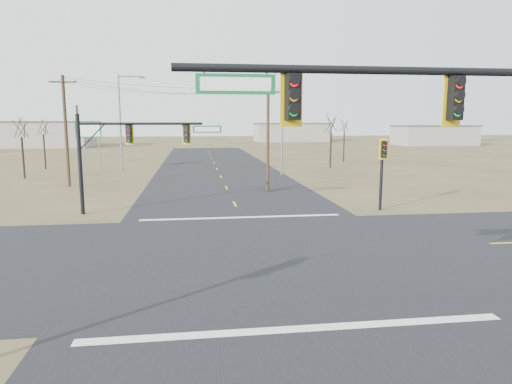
# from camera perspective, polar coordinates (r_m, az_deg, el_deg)

# --- Properties ---
(ground) EXTENTS (320.00, 320.00, 0.00)m
(ground) POSITION_cam_1_polar(r_m,az_deg,el_deg) (20.18, 0.42, -7.66)
(ground) COLOR brown
(ground) RESTS_ON ground
(road_ew) EXTENTS (160.00, 14.00, 0.02)m
(road_ew) POSITION_cam_1_polar(r_m,az_deg,el_deg) (20.17, 0.42, -7.64)
(road_ew) COLOR black
(road_ew) RESTS_ON ground
(road_ns) EXTENTS (14.00, 160.00, 0.02)m
(road_ns) POSITION_cam_1_polar(r_m,az_deg,el_deg) (20.17, 0.42, -7.63)
(road_ns) COLOR black
(road_ns) RESTS_ON ground
(stop_bar_near) EXTENTS (12.00, 0.40, 0.01)m
(stop_bar_near) POSITION_cam_1_polar(r_m,az_deg,el_deg) (13.26, 5.27, -16.66)
(stop_bar_near) COLOR silver
(stop_bar_near) RESTS_ON road_ns
(stop_bar_far) EXTENTS (12.00, 0.40, 0.01)m
(stop_bar_far) POSITION_cam_1_polar(r_m,az_deg,el_deg) (27.39, -1.83, -3.18)
(stop_bar_far) COLOR silver
(stop_bar_far) RESTS_ON road_ns
(mast_arm_near) EXTENTS (10.87, 0.51, 7.50)m
(mast_arm_near) POSITION_cam_1_polar(r_m,az_deg,el_deg) (12.39, 24.96, 6.71)
(mast_arm_near) COLOR black
(mast_arm_near) RESTS_ON ground
(mast_arm_far) EXTENTS (8.82, 0.55, 6.18)m
(mast_arm_far) POSITION_cam_1_polar(r_m,az_deg,el_deg) (29.36, -15.08, 6.12)
(mast_arm_far) COLOR black
(mast_arm_far) RESTS_ON ground
(pedestal_signal_ne) EXTENTS (0.61, 0.54, 4.68)m
(pedestal_signal_ne) POSITION_cam_1_polar(r_m,az_deg,el_deg) (30.30, 15.58, 4.05)
(pedestal_signal_ne) COLOR black
(pedestal_signal_ne) RESTS_ON ground
(utility_pole_near) EXTENTS (2.08, 0.64, 8.65)m
(utility_pole_near) POSITION_cam_1_polar(r_m,az_deg,el_deg) (37.78, 1.51, 7.00)
(utility_pole_near) COLOR #452B1D
(utility_pole_near) RESTS_ON ground
(utility_pole_far) EXTENTS (2.37, 0.28, 9.67)m
(utility_pole_far) POSITION_cam_1_polar(r_m,az_deg,el_deg) (43.45, -22.67, 7.22)
(utility_pole_far) COLOR #452B1D
(utility_pole_far) RESTS_ON ground
(highway_sign) EXTENTS (3.04, 0.57, 5.76)m
(highway_sign) POSITION_cam_1_polar(r_m,az_deg,el_deg) (56.81, -20.22, 6.65)
(highway_sign) COLOR slate
(highway_sign) RESTS_ON ground
(streetlight_a) EXTENTS (3.21, 0.51, 11.47)m
(streetlight_a) POSITION_cam_1_polar(r_m,az_deg,el_deg) (48.57, 2.99, 9.67)
(streetlight_a) COLOR slate
(streetlight_a) RESTS_ON ground
(streetlight_c) EXTENTS (3.06, 0.49, 10.92)m
(streetlight_c) POSITION_cam_1_polar(r_m,az_deg,el_deg) (54.64, -16.39, 8.91)
(streetlight_c) COLOR slate
(streetlight_c) RESTS_ON ground
(bare_tree_a) EXTENTS (3.36, 3.36, 6.52)m
(bare_tree_a) POSITION_cam_1_polar(r_m,az_deg,el_deg) (51.63, -27.33, 7.22)
(bare_tree_a) COLOR black
(bare_tree_a) RESTS_ON ground
(bare_tree_b) EXTENTS (3.03, 3.03, 6.39)m
(bare_tree_b) POSITION_cam_1_polar(r_m,az_deg,el_deg) (60.73, -25.10, 7.43)
(bare_tree_b) COLOR black
(bare_tree_b) RESTS_ON ground
(bare_tree_c) EXTENTS (3.50, 3.50, 7.06)m
(bare_tree_c) POSITION_cam_1_polar(r_m,az_deg,el_deg) (57.53, 9.39, 8.53)
(bare_tree_c) COLOR black
(bare_tree_c) RESTS_ON ground
(bare_tree_d) EXTENTS (2.88, 2.88, 6.50)m
(bare_tree_d) POSITION_cam_1_polar(r_m,az_deg,el_deg) (66.46, 11.00, 8.24)
(bare_tree_d) COLOR black
(bare_tree_d) RESTS_ON ground
(warehouse_left) EXTENTS (28.00, 14.00, 5.50)m
(warehouse_left) POSITION_cam_1_polar(r_m,az_deg,el_deg) (115.36, -26.81, 6.41)
(warehouse_left) COLOR gray
(warehouse_left) RESTS_ON ground
(warehouse_mid) EXTENTS (20.00, 12.00, 5.00)m
(warehouse_mid) POSITION_cam_1_polar(r_m,az_deg,el_deg) (132.14, 4.37, 7.41)
(warehouse_mid) COLOR gray
(warehouse_mid) RESTS_ON ground
(warehouse_right) EXTENTS (18.00, 10.00, 4.50)m
(warehouse_right) POSITION_cam_1_polar(r_m,az_deg,el_deg) (119.15, 21.35, 6.56)
(warehouse_right) COLOR gray
(warehouse_right) RESTS_ON ground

